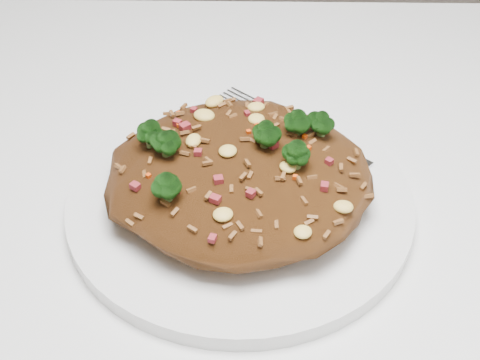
# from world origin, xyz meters

# --- Properties ---
(dining_table) EXTENTS (1.20, 0.80, 0.75)m
(dining_table) POSITION_xyz_m (0.00, 0.00, 0.66)
(dining_table) COLOR white
(dining_table) RESTS_ON ground
(plate) EXTENTS (0.27, 0.27, 0.01)m
(plate) POSITION_xyz_m (-0.11, 0.04, 0.76)
(plate) COLOR white
(plate) RESTS_ON dining_table
(fried_rice) EXTENTS (0.20, 0.19, 0.06)m
(fried_rice) POSITION_xyz_m (-0.11, 0.04, 0.79)
(fried_rice) COLOR brown
(fried_rice) RESTS_ON plate
(fork) EXTENTS (0.13, 0.12, 0.00)m
(fork) POSITION_xyz_m (-0.06, 0.13, 0.77)
(fork) COLOR silver
(fork) RESTS_ON plate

